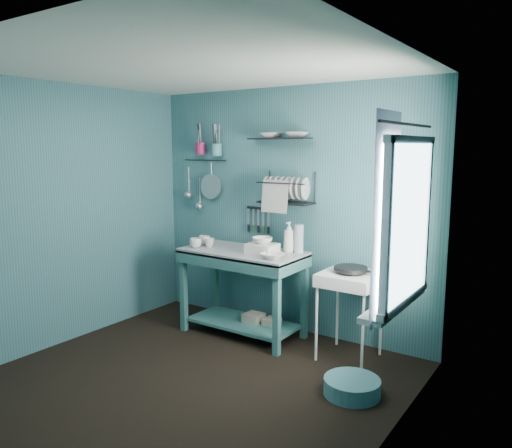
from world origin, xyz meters
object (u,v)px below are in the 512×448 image
Objects in this scene: mug_mid at (209,243)px; utensil_cup_magenta at (200,148)px; wash_tub at (262,249)px; utensil_cup_teal at (217,150)px; mug_left at (196,243)px; dish_rack at (286,188)px; water_bottle at (299,239)px; work_counter at (243,293)px; storage_tin_small at (272,328)px; soap_bottle at (289,237)px; floor_basin at (352,387)px; mug_right at (204,240)px; hotplate_stand at (349,316)px; potted_plant at (395,267)px; colander at (211,186)px; storage_tin_large at (254,324)px; frying_pan at (351,269)px.

utensil_cup_magenta is at bearing 137.79° from mug_mid.
wash_tub is 2.15× the size of utensil_cup_teal.
dish_rack is at bearing 29.43° from mug_left.
mug_left is 0.44× the size of water_bottle.
utensil_cup_magenta reaches higher than work_counter.
storage_tin_small is at bearing 17.10° from mug_left.
wash_tub is (0.25, -0.02, 0.49)m from work_counter.
utensil_cup_magenta reaches higher than soap_bottle.
water_bottle reaches higher than floor_basin.
wash_tub is (0.75, -0.02, 0.00)m from mug_right.
storage_tin_small is (-0.83, 0.01, -0.30)m from hotplate_stand.
utensil_cup_teal is 2.00m from storage_tin_small.
mug_mid is at bearing -179.65° from hotplate_stand.
work_counter is 1.14m from hotplate_stand.
dish_rack reaches higher than wash_tub.
storage_tin_small is at bearing 5.71° from mug_right.
potted_plant is (0.59, -0.58, 0.65)m from hotplate_stand.
work_counter is 0.81m from water_bottle.
wash_tub is 1.16m from colander.
mug_right is at bearing 177.90° from hotplate_stand.
storage_tin_large is at bearing -157.96° from water_bottle.
mug_right is at bearing -174.29° from storage_tin_small.
work_counter is 4.42× the size of colander.
frying_pan is (1.51, 0.13, -0.09)m from mug_mid.
mug_left is 1.63m from frying_pan.
water_bottle is 2.15× the size of utensil_cup_magenta.
utensil_cup_magenta is at bearing 162.37° from storage_tin_large.
utensil_cup_teal is at bearing 163.50° from storage_tin_small.
colander is at bearing 14.10° from utensil_cup_magenta.
potted_plant reaches higher than soap_bottle.
utensil_cup_magenta is at bearing -165.90° from colander.
hotplate_stand is 3.97× the size of storage_tin_small.
storage_tin_small is at bearing 11.63° from mug_mid.
hotplate_stand is at bearing -7.96° from utensil_cup_magenta.
potted_plant reaches higher than work_counter.
hotplate_stand is 1.44× the size of dish_rack.
hotplate_stand is at bearing -13.09° from dish_rack.
utensil_cup_magenta is 2.02m from storage_tin_large.
mug_right reaches higher than hotplate_stand.
work_counter is at bearing 175.43° from wash_tub.
water_bottle is at bearing 17.28° from mug_mid.
frying_pan is at bearing 8.11° from mug_left.
frying_pan is at bearing -13.09° from dish_rack.
mug_left is at bearing -160.10° from storage_tin_large.
floor_basin is at bearing -63.77° from frying_pan.
wash_tub reaches higher than mug_right.
soap_bottle is 1.60m from floor_basin.
mug_mid is 1.52m from frying_pan.
water_bottle is (0.90, 0.28, 0.09)m from mug_mid.
dish_rack is at bearing 164.52° from frying_pan.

